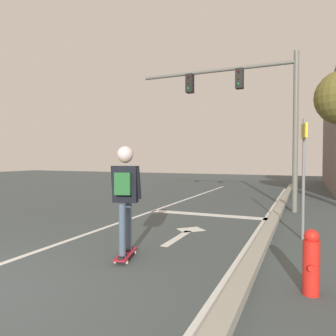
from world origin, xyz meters
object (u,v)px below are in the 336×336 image
at_px(skater, 125,184).
at_px(fire_hydrant, 311,262).
at_px(traffic_signal_mast, 248,100).
at_px(street_sign_post, 304,161).
at_px(skateboard, 126,254).

relative_size(skater, fire_hydrant, 2.21).
xyz_separation_m(traffic_signal_mast, fire_hydrant, (1.82, -6.28, -3.18)).
distance_m(skater, traffic_signal_mast, 6.51).
xyz_separation_m(traffic_signal_mast, street_sign_post, (1.71, -3.46, -1.97)).
relative_size(skater, traffic_signal_mast, 0.34).
bearing_deg(street_sign_post, fire_hydrant, -87.75).
bearing_deg(skateboard, skater, -74.17).
xyz_separation_m(skater, traffic_signal_mast, (1.01, 5.99, 2.34)).
height_order(skater, fire_hydrant, skater).
bearing_deg(skateboard, street_sign_post, 42.87).
xyz_separation_m(skateboard, traffic_signal_mast, (1.01, 5.98, 3.51)).
bearing_deg(skater, fire_hydrant, -5.87).
bearing_deg(skater, street_sign_post, 43.07).
distance_m(skater, street_sign_post, 3.73).
xyz_separation_m(street_sign_post, fire_hydrant, (0.11, -2.83, -1.21)).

